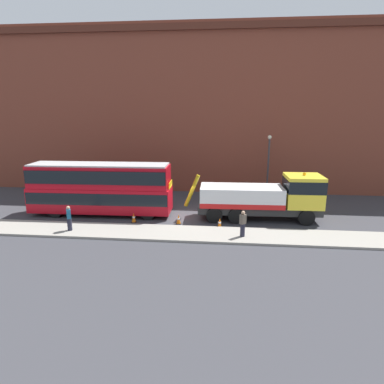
% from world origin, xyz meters
% --- Properties ---
extents(ground_plane, '(120.00, 120.00, 0.00)m').
position_xyz_m(ground_plane, '(0.00, 0.00, 0.00)').
color(ground_plane, '#38383D').
extents(near_kerb, '(60.00, 2.80, 0.15)m').
position_xyz_m(near_kerb, '(0.00, -4.20, 0.07)').
color(near_kerb, gray).
rests_on(near_kerb, ground_plane).
extents(building_facade, '(60.00, 1.50, 16.00)m').
position_xyz_m(building_facade, '(0.00, 8.38, 8.07)').
color(building_facade, brown).
rests_on(building_facade, ground_plane).
extents(recovery_tow_truck, '(10.17, 2.84, 3.67)m').
position_xyz_m(recovery_tow_truck, '(6.08, -0.44, 1.76)').
color(recovery_tow_truck, '#2D2D2D').
rests_on(recovery_tow_truck, ground_plane).
extents(double_decker_bus, '(11.09, 2.79, 4.06)m').
position_xyz_m(double_decker_bus, '(-6.60, -0.45, 2.23)').
color(double_decker_bus, '#B70C19').
rests_on(double_decker_bus, ground_plane).
extents(pedestrian_onlooker, '(0.42, 0.48, 1.71)m').
position_xyz_m(pedestrian_onlooker, '(-7.31, -4.54, 0.99)').
color(pedestrian_onlooker, '#232333').
rests_on(pedestrian_onlooker, near_kerb).
extents(pedestrian_bystander, '(0.46, 0.47, 1.71)m').
position_xyz_m(pedestrian_bystander, '(4.24, -4.50, 0.99)').
color(pedestrian_bystander, '#232333').
rests_on(pedestrian_bystander, near_kerb).
extents(traffic_cone_near_bus, '(0.36, 0.36, 0.72)m').
position_xyz_m(traffic_cone_near_bus, '(-3.57, -2.10, 0.34)').
color(traffic_cone_near_bus, orange).
rests_on(traffic_cone_near_bus, ground_plane).
extents(traffic_cone_midway, '(0.36, 0.36, 0.72)m').
position_xyz_m(traffic_cone_midway, '(-0.24, -2.12, 0.34)').
color(traffic_cone_midway, orange).
rests_on(traffic_cone_midway, ground_plane).
extents(traffic_cone_near_truck, '(0.36, 0.36, 0.72)m').
position_xyz_m(traffic_cone_near_truck, '(2.75, -2.64, 0.34)').
color(traffic_cone_near_truck, orange).
rests_on(traffic_cone_near_truck, ground_plane).
extents(street_lamp, '(0.36, 0.36, 5.83)m').
position_xyz_m(street_lamp, '(7.03, 6.18, 3.47)').
color(street_lamp, '#38383D').
rests_on(street_lamp, ground_plane).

